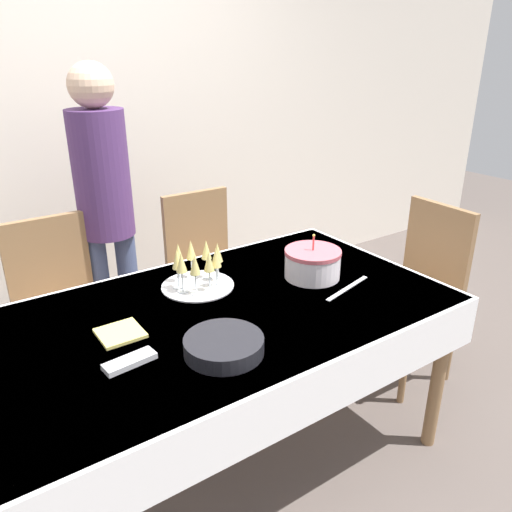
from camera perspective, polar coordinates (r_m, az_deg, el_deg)
The scene contains 13 objects.
ground_plane at distance 2.41m, azimuth -3.80°, elevation -22.33°, with size 12.00×12.00×0.00m, color #564C47.
wall_back at distance 3.23m, azimuth -19.89°, elevation 15.04°, with size 8.00×0.05×2.70m.
dining_table at distance 2.00m, azimuth -4.29°, elevation -8.66°, with size 1.85×1.04×0.77m.
dining_chair_far_left at distance 2.64m, azimuth -21.45°, elevation -5.49°, with size 0.42×0.42×0.96m.
dining_chair_far_right at distance 2.89m, azimuth -5.66°, elevation -1.46°, with size 0.42×0.42×0.96m.
dining_chair_right_end at distance 2.82m, azimuth 18.17°, elevation -3.20°, with size 0.43×0.43×0.96m.
birthday_cake at distance 2.20m, azimuth 6.47°, elevation -0.86°, with size 0.25×0.25×0.20m.
champagne_tray at distance 2.10m, azimuth -6.74°, elevation -1.08°, with size 0.31×0.31×0.18m.
plate_stack_main at distance 1.68m, azimuth -3.70°, elevation -10.17°, with size 0.27×0.27×0.06m.
cake_knife at distance 2.14m, azimuth 10.41°, elevation -3.63°, with size 0.30×0.09×0.00m.
fork_pile at distance 1.68m, azimuth -14.23°, elevation -11.60°, with size 0.18×0.08×0.02m.
napkin_pile at distance 1.85m, azimuth -15.26°, elevation -8.50°, with size 0.15×0.15×0.01m.
person_standing at distance 2.68m, azimuth -16.95°, elevation 6.39°, with size 0.28×0.28×1.66m.
Camera 1 is at (-0.85, -1.49, 1.70)m, focal length 35.00 mm.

